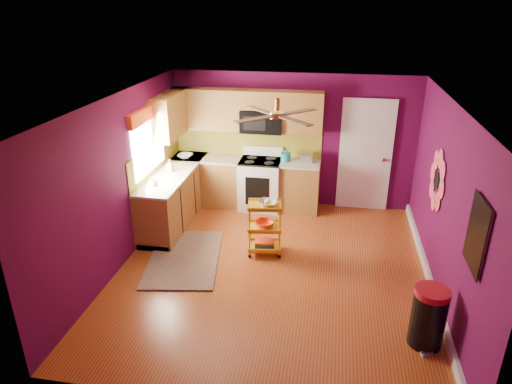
# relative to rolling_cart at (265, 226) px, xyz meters

# --- Properties ---
(ground) EXTENTS (5.00, 5.00, 0.00)m
(ground) POSITION_rel_rolling_cart_xyz_m (0.19, -0.48, -0.48)
(ground) COLOR maroon
(ground) RESTS_ON ground
(room_envelope) EXTENTS (4.54, 5.04, 2.52)m
(room_envelope) POSITION_rel_rolling_cart_xyz_m (0.22, -0.48, 1.16)
(room_envelope) COLOR #50093B
(room_envelope) RESTS_ON ground
(lower_cabinets) EXTENTS (2.81, 2.31, 0.94)m
(lower_cabinets) POSITION_rel_rolling_cart_xyz_m (-1.15, 1.34, -0.04)
(lower_cabinets) COLOR brown
(lower_cabinets) RESTS_ON ground
(electric_range) EXTENTS (0.76, 0.66, 1.13)m
(electric_range) POSITION_rel_rolling_cart_xyz_m (-0.36, 1.69, 0.01)
(electric_range) COLOR white
(electric_range) RESTS_ON ground
(upper_cabinetry) EXTENTS (2.80, 2.30, 1.26)m
(upper_cabinetry) POSITION_rel_rolling_cart_xyz_m (-1.05, 1.69, 1.32)
(upper_cabinetry) COLOR brown
(upper_cabinetry) RESTS_ON ground
(left_window) EXTENTS (0.08, 1.35, 1.08)m
(left_window) POSITION_rel_rolling_cart_xyz_m (-2.03, 0.57, 1.26)
(left_window) COLOR white
(left_window) RESTS_ON ground
(panel_door) EXTENTS (0.95, 0.11, 2.15)m
(panel_door) POSITION_rel_rolling_cart_xyz_m (1.54, 1.99, 0.55)
(panel_door) COLOR white
(panel_door) RESTS_ON ground
(right_wall_art) EXTENTS (0.04, 2.74, 1.04)m
(right_wall_art) POSITION_rel_rolling_cart_xyz_m (2.42, -0.82, 0.97)
(right_wall_art) COLOR black
(right_wall_art) RESTS_ON ground
(ceiling_fan) EXTENTS (1.01, 1.01, 0.26)m
(ceiling_fan) POSITION_rel_rolling_cart_xyz_m (0.19, -0.28, 1.81)
(ceiling_fan) COLOR #BF8C3F
(ceiling_fan) RESTS_ON ground
(shag_rug) EXTENTS (1.31, 1.86, 0.02)m
(shag_rug) POSITION_rel_rolling_cart_xyz_m (-1.20, -0.39, -0.46)
(shag_rug) COLOR black
(shag_rug) RESTS_ON ground
(rolling_cart) EXTENTS (0.56, 0.44, 0.93)m
(rolling_cart) POSITION_rel_rolling_cart_xyz_m (0.00, 0.00, 0.00)
(rolling_cart) COLOR gold
(rolling_cart) RESTS_ON ground
(trash_can) EXTENTS (0.51, 0.51, 0.74)m
(trash_can) POSITION_rel_rolling_cart_xyz_m (2.15, -1.70, -0.11)
(trash_can) COLOR black
(trash_can) RESTS_ON ground
(teal_kettle) EXTENTS (0.18, 0.18, 0.21)m
(teal_kettle) POSITION_rel_rolling_cart_xyz_m (0.10, 1.74, 0.55)
(teal_kettle) COLOR teal
(teal_kettle) RESTS_ON lower_cabinets
(toaster) EXTENTS (0.22, 0.15, 0.18)m
(toaster) POSITION_rel_rolling_cart_xyz_m (0.48, 1.77, 0.55)
(toaster) COLOR beige
(toaster) RESTS_ON lower_cabinets
(soap_bottle_a) EXTENTS (0.10, 0.10, 0.21)m
(soap_bottle_a) POSITION_rel_rolling_cart_xyz_m (-1.81, 0.86, 0.57)
(soap_bottle_a) COLOR #EA3F72
(soap_bottle_a) RESTS_ON lower_cabinets
(soap_bottle_b) EXTENTS (0.13, 0.13, 0.16)m
(soap_bottle_b) POSITION_rel_rolling_cart_xyz_m (-1.82, 0.87, 0.55)
(soap_bottle_b) COLOR white
(soap_bottle_b) RESTS_ON lower_cabinets
(counter_dish) EXTENTS (0.27, 0.27, 0.07)m
(counter_dish) POSITION_rel_rolling_cart_xyz_m (-1.78, 1.61, 0.50)
(counter_dish) COLOR white
(counter_dish) RESTS_ON lower_cabinets
(counter_cup) EXTENTS (0.12, 0.12, 0.10)m
(counter_cup) POSITION_rel_rolling_cart_xyz_m (-1.84, 0.20, 0.51)
(counter_cup) COLOR white
(counter_cup) RESTS_ON lower_cabinets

